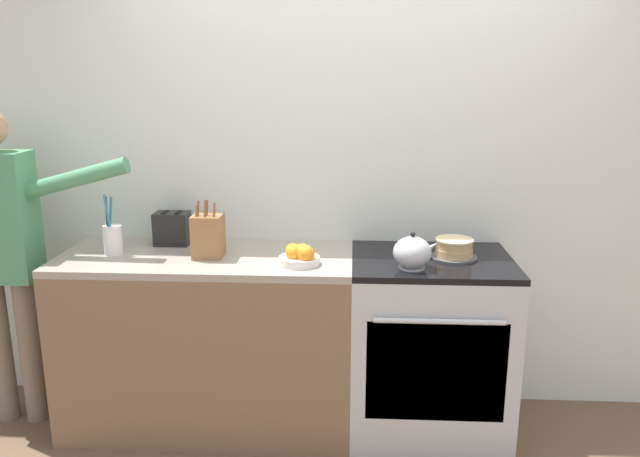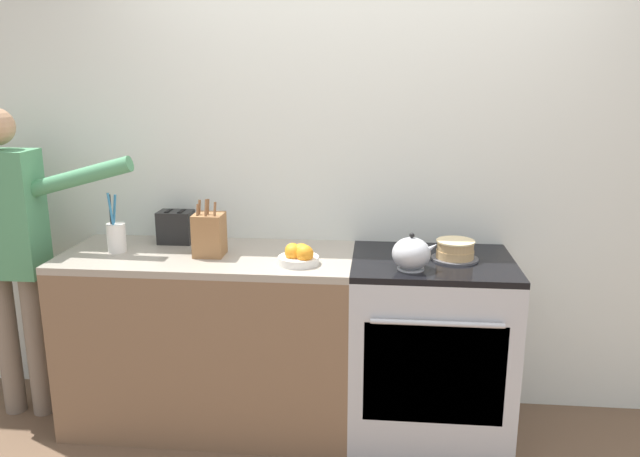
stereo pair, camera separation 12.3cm
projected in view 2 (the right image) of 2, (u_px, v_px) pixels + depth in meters
name	position (u px, v px, depth m)	size (l,w,h in m)	color
wall_back	(361.00, 170.00, 3.27)	(8.00, 0.04, 2.60)	silver
counter_cabinet	(211.00, 338.00, 3.23)	(1.46, 0.62, 0.92)	brown
stove_range	(429.00, 347.00, 3.12)	(0.78, 0.65, 0.92)	#B7BABF
layer_cake	(455.00, 251.00, 3.00)	(0.23, 0.23, 0.10)	#4C4C51
tea_kettle	(412.00, 254.00, 2.85)	(0.22, 0.18, 0.17)	#B7BABF
knife_block	(209.00, 234.00, 3.06)	(0.14, 0.14, 0.29)	olive
utensil_crock	(116.00, 236.00, 3.13)	(0.09, 0.09, 0.31)	silver
fruit_bowl	(299.00, 255.00, 2.93)	(0.19, 0.19, 0.10)	silver
toaster	(176.00, 227.00, 3.30)	(0.19, 0.13, 0.17)	black
person_baker	(11.00, 238.00, 3.17)	(0.93, 0.20, 1.64)	#7A6B5B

